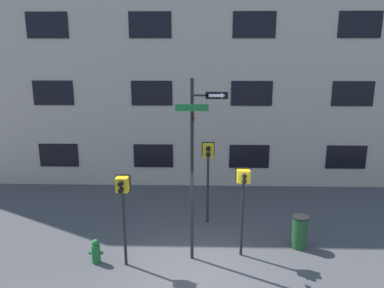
# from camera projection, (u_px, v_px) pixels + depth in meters

# --- Properties ---
(ground_plane) EXTENTS (60.00, 60.00, 0.00)m
(ground_plane) POSITION_uv_depth(u_px,v_px,m) (201.00, 273.00, 9.69)
(ground_plane) COLOR #424244
(building_facade) EXTENTS (24.00, 0.63, 13.09)m
(building_facade) POSITION_uv_depth(u_px,v_px,m) (202.00, 25.00, 14.62)
(building_facade) COLOR tan
(building_facade) RESTS_ON ground_plane
(street_sign_pole) EXTENTS (1.31, 0.79, 4.96)m
(street_sign_pole) POSITION_uv_depth(u_px,v_px,m) (195.00, 159.00, 9.69)
(street_sign_pole) COLOR black
(street_sign_pole) RESTS_ON ground_plane
(pedestrian_signal_left) EXTENTS (0.37, 0.40, 2.51)m
(pedestrian_signal_left) POSITION_uv_depth(u_px,v_px,m) (123.00, 196.00, 9.61)
(pedestrian_signal_left) COLOR black
(pedestrian_signal_left) RESTS_ON ground_plane
(pedestrian_signal_right) EXTENTS (0.41, 0.40, 2.54)m
(pedestrian_signal_right) POSITION_uv_depth(u_px,v_px,m) (243.00, 188.00, 10.07)
(pedestrian_signal_right) COLOR black
(pedestrian_signal_right) RESTS_ON ground_plane
(pedestrian_signal_across) EXTENTS (0.42, 0.40, 2.74)m
(pedestrian_signal_across) POSITION_uv_depth(u_px,v_px,m) (208.00, 160.00, 12.05)
(pedestrian_signal_across) COLOR black
(pedestrian_signal_across) RESTS_ON ground_plane
(fire_hydrant) EXTENTS (0.39, 0.23, 0.69)m
(fire_hydrant) POSITION_uv_depth(u_px,v_px,m) (96.00, 252.00, 10.10)
(fire_hydrant) COLOR #196028
(fire_hydrant) RESTS_ON ground_plane
(trash_bin) EXTENTS (0.47, 0.47, 0.97)m
(trash_bin) POSITION_uv_depth(u_px,v_px,m) (300.00, 232.00, 10.86)
(trash_bin) COLOR #1E4723
(trash_bin) RESTS_ON ground_plane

